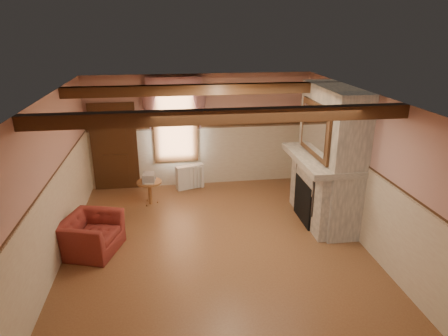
{
  "coord_description": "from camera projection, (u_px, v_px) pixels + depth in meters",
  "views": [
    {
      "loc": [
        -0.77,
        -6.64,
        3.93
      ],
      "look_at": [
        0.29,
        0.8,
        1.19
      ],
      "focal_mm": 32.0,
      "sensor_mm": 36.0,
      "label": 1
    }
  ],
  "objects": [
    {
      "name": "mantel_clock",
      "position": [
        312.0,
        143.0,
        8.48
      ],
      "size": [
        0.14,
        0.24,
        0.2
      ],
      "primitive_type": "cube",
      "color": "black",
      "rests_on": "mantel"
    },
    {
      "name": "chair_rail",
      "position": [
        214.0,
        168.0,
        7.11
      ],
      "size": [
        5.5,
        6.0,
        0.08
      ],
      "primitive_type": null,
      "color": "black",
      "rests_on": "wainscot"
    },
    {
      "name": "wall_back",
      "position": [
        200.0,
        131.0,
        9.94
      ],
      "size": [
        5.5,
        0.02,
        2.8
      ],
      "primitive_type": "cube",
      "color": "tan",
      "rests_on": "floor"
    },
    {
      "name": "jar_yellow",
      "position": [
        326.0,
        157.0,
        7.76
      ],
      "size": [
        0.06,
        0.06,
        0.12
      ],
      "primitive_type": "cylinder",
      "color": "gold",
      "rests_on": "mantel"
    },
    {
      "name": "book_stack",
      "position": [
        149.0,
        178.0,
        8.98
      ],
      "size": [
        0.28,
        0.34,
        0.2
      ],
      "primitive_type": "cube",
      "rotation": [
        0.0,
        0.0,
        -0.07
      ],
      "color": "#B7AD8C",
      "rests_on": "side_table"
    },
    {
      "name": "firebox",
      "position": [
        306.0,
        201.0,
        8.3
      ],
      "size": [
        0.2,
        0.95,
        0.9
      ],
      "primitive_type": "cube",
      "color": "black",
      "rests_on": "floor"
    },
    {
      "name": "overmantel_mirror",
      "position": [
        315.0,
        130.0,
        7.78
      ],
      "size": [
        0.06,
        1.44,
        1.04
      ],
      "primitive_type": "cube",
      "color": "silver",
      "rests_on": "fireplace"
    },
    {
      "name": "window",
      "position": [
        175.0,
        122.0,
        9.74
      ],
      "size": [
        1.06,
        0.08,
        2.02
      ],
      "primitive_type": "cube",
      "color": "white",
      "rests_on": "wall_back"
    },
    {
      "name": "wall_front",
      "position": [
        247.0,
        269.0,
        4.36
      ],
      "size": [
        5.5,
        0.02,
        2.8
      ],
      "primitive_type": "cube",
      "color": "tan",
      "rests_on": "floor"
    },
    {
      "name": "window_drapes",
      "position": [
        174.0,
        98.0,
        9.45
      ],
      "size": [
        1.3,
        0.14,
        1.4
      ],
      "primitive_type": "cube",
      "color": "gray",
      "rests_on": "wall_back"
    },
    {
      "name": "armchair",
      "position": [
        91.0,
        235.0,
        7.19
      ],
      "size": [
        1.17,
        1.25,
        0.67
      ],
      "primitive_type": "imported",
      "rotation": [
        0.0,
        0.0,
        1.25
      ],
      "color": "maroon",
      "rests_on": "floor"
    },
    {
      "name": "fireplace",
      "position": [
        330.0,
        156.0,
        8.03
      ],
      "size": [
        0.85,
        2.0,
        2.8
      ],
      "primitive_type": "cube",
      "color": "gray",
      "rests_on": "floor"
    },
    {
      "name": "wall_left",
      "position": [
        54.0,
        181.0,
        6.78
      ],
      "size": [
        0.02,
        6.0,
        2.8
      ],
      "primitive_type": "cube",
      "color": "tan",
      "rests_on": "floor"
    },
    {
      "name": "wall_right",
      "position": [
        359.0,
        166.0,
        7.51
      ],
      "size": [
        0.02,
        6.0,
        2.8
      ],
      "primitive_type": "cube",
      "color": "tan",
      "rests_on": "floor"
    },
    {
      "name": "floor",
      "position": [
        215.0,
        241.0,
        7.63
      ],
      "size": [
        5.5,
        6.0,
        0.01
      ],
      "primitive_type": "cube",
      "color": "brown",
      "rests_on": "ground"
    },
    {
      "name": "ceiling_beam_back",
      "position": [
        206.0,
        90.0,
        7.82
      ],
      "size": [
        5.5,
        0.18,
        0.2
      ],
      "primitive_type": "cube",
      "color": "black",
      "rests_on": "ceiling"
    },
    {
      "name": "bowl",
      "position": [
        320.0,
        152.0,
        8.07
      ],
      "size": [
        0.33,
        0.33,
        0.08
      ],
      "primitive_type": "imported",
      "color": "brown",
      "rests_on": "mantel"
    },
    {
      "name": "wainscot",
      "position": [
        214.0,
        206.0,
        7.37
      ],
      "size": [
        5.5,
        6.0,
        1.5
      ],
      "primitive_type": null,
      "color": "beige",
      "rests_on": "floor"
    },
    {
      "name": "ceiling",
      "position": [
        213.0,
        95.0,
        6.67
      ],
      "size": [
        5.5,
        6.0,
        0.01
      ],
      "primitive_type": "cube",
      "color": "silver",
      "rests_on": "wall_back"
    },
    {
      "name": "radiator",
      "position": [
        190.0,
        177.0,
        9.99
      ],
      "size": [
        0.72,
        0.39,
        0.6
      ],
      "primitive_type": "cube",
      "rotation": [
        0.0,
        0.0,
        0.32
      ],
      "color": "silver",
      "rests_on": "floor"
    },
    {
      "name": "mantel",
      "position": [
        321.0,
        159.0,
        8.02
      ],
      "size": [
        1.05,
        2.05,
        0.12
      ],
      "primitive_type": "cube",
      "color": "gray",
      "rests_on": "fireplace"
    },
    {
      "name": "door",
      "position": [
        114.0,
        148.0,
        9.72
      ],
      "size": [
        1.1,
        0.1,
        2.1
      ],
      "primitive_type": "cube",
      "color": "black",
      "rests_on": "floor"
    },
    {
      "name": "ceiling_beam_front",
      "position": [
        223.0,
        116.0,
        5.58
      ],
      "size": [
        5.5,
        0.18,
        0.2
      ],
      "primitive_type": "cube",
      "color": "black",
      "rests_on": "ceiling"
    },
    {
      "name": "candle_red",
      "position": [
        331.0,
        160.0,
        7.53
      ],
      "size": [
        0.06,
        0.06,
        0.16
      ],
      "primitive_type": "cylinder",
      "color": "#B5162B",
      "rests_on": "mantel"
    },
    {
      "name": "oil_lamp",
      "position": [
        317.0,
        145.0,
        8.19
      ],
      "size": [
        0.11,
        0.11,
        0.28
      ],
      "primitive_type": "cylinder",
      "color": "gold",
      "rests_on": "mantel"
    },
    {
      "name": "side_table",
      "position": [
        150.0,
        192.0,
        9.13
      ],
      "size": [
        0.73,
        0.73,
        0.55
      ],
      "primitive_type": "cylinder",
      "rotation": [
        0.0,
        0.0,
        -0.37
      ],
      "color": "brown",
      "rests_on": "floor"
    }
  ]
}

